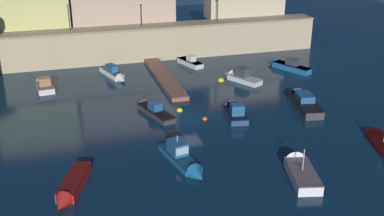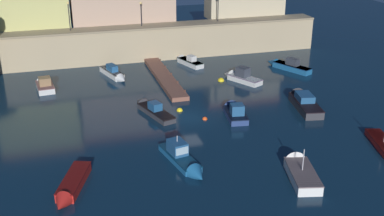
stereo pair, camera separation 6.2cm
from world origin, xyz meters
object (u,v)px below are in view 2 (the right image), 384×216
(moored_boat_7, at_px, (299,169))
(moored_boat_8, at_px, (44,84))
(moored_boat_4, at_px, (114,74))
(moored_boat_6, at_px, (303,101))
(moored_boat_3, at_px, (187,61))
(quay_lamp_2, at_px, (218,5))
(mooring_buoy_1, at_px, (221,81))
(moored_boat_11, at_px, (234,111))
(moored_boat_10, at_px, (287,65))
(mooring_buoy_2, at_px, (205,119))
(moored_boat_9, at_px, (240,76))
(quay_lamp_1, at_px, (141,10))
(moored_boat_0, at_px, (71,187))
(moored_boat_1, at_px, (184,160))
(moored_boat_5, at_px, (151,109))
(quay_lamp_0, at_px, (69,12))
(mooring_buoy_0, at_px, (180,111))

(moored_boat_7, bearing_deg, moored_boat_8, 49.45)
(moored_boat_4, bearing_deg, moored_boat_6, 33.26)
(moored_boat_3, distance_m, moored_boat_4, 10.38)
(quay_lamp_2, relative_size, mooring_buoy_1, 4.36)
(moored_boat_3, relative_size, moored_boat_11, 1.08)
(moored_boat_10, distance_m, mooring_buoy_2, 19.35)
(moored_boat_9, relative_size, mooring_buoy_2, 10.78)
(moored_boat_3, bearing_deg, mooring_buoy_1, 175.21)
(moored_boat_8, bearing_deg, quay_lamp_1, -62.86)
(moored_boat_3, xyz_separation_m, moored_boat_6, (7.44, -17.52, 0.12))
(moored_boat_0, bearing_deg, quay_lamp_1, -179.82)
(moored_boat_4, xyz_separation_m, moored_boat_7, (10.37, -27.22, -0.04))
(moored_boat_11, xyz_separation_m, mooring_buoy_2, (-3.06, -0.14, -0.46))
(moored_boat_0, height_order, moored_boat_6, moored_boat_6)
(mooring_buoy_1, bearing_deg, moored_boat_11, -102.43)
(quay_lamp_2, bearing_deg, moored_boat_0, -124.79)
(moored_boat_6, relative_size, moored_boat_11, 1.41)
(moored_boat_1, height_order, moored_boat_5, moored_boat_1)
(quay_lamp_0, xyz_separation_m, mooring_buoy_0, (9.29, -19.17, -6.96))
(moored_boat_3, relative_size, moored_boat_4, 0.90)
(quay_lamp_2, height_order, moored_boat_8, quay_lamp_2)
(quay_lamp_2, height_order, moored_boat_3, quay_lamp_2)
(moored_boat_3, bearing_deg, mooring_buoy_0, 142.44)
(moored_boat_1, bearing_deg, mooring_buoy_2, 140.84)
(moored_boat_3, relative_size, mooring_buoy_2, 11.08)
(moored_boat_10, height_order, mooring_buoy_1, moored_boat_10)
(quay_lamp_1, xyz_separation_m, moored_boat_3, (5.18, -3.84, -6.28))
(quay_lamp_1, bearing_deg, moored_boat_0, -109.64)
(moored_boat_9, bearing_deg, moored_boat_3, -1.58)
(mooring_buoy_1, bearing_deg, moored_boat_7, -94.07)
(moored_boat_7, distance_m, moored_boat_10, 26.79)
(moored_boat_9, height_order, mooring_buoy_0, moored_boat_9)
(quay_lamp_0, xyz_separation_m, moored_boat_8, (-3.71, -8.51, -6.46))
(moored_boat_9, height_order, moored_boat_11, moored_boat_9)
(moored_boat_4, bearing_deg, moored_boat_11, 16.14)
(moored_boat_1, distance_m, moored_boat_3, 27.36)
(moored_boat_5, bearing_deg, mooring_buoy_1, -71.43)
(moored_boat_5, bearing_deg, moored_boat_0, 129.46)
(moored_boat_1, bearing_deg, moored_boat_0, -91.34)
(moored_boat_0, height_order, moored_boat_8, moored_boat_8)
(moored_boat_4, bearing_deg, moored_boat_10, 65.72)
(moored_boat_0, distance_m, moored_boat_10, 35.69)
(quay_lamp_0, bearing_deg, mooring_buoy_2, -63.19)
(moored_boat_5, relative_size, mooring_buoy_0, 11.14)
(moored_boat_3, relative_size, moored_boat_10, 0.86)
(moored_boat_8, height_order, moored_boat_11, moored_boat_11)
(quay_lamp_0, bearing_deg, quay_lamp_1, 0.00)
(moored_boat_8, relative_size, moored_boat_10, 0.70)
(moored_boat_5, distance_m, moored_boat_10, 21.55)
(moored_boat_0, xyz_separation_m, moored_boat_5, (8.55, 12.93, -0.01))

